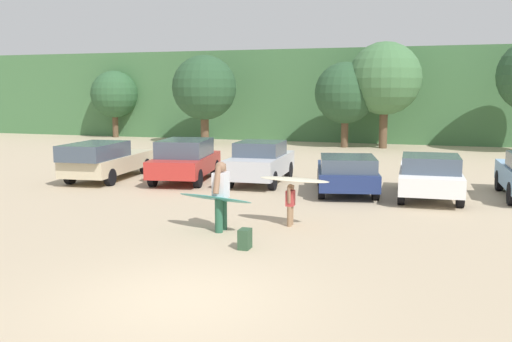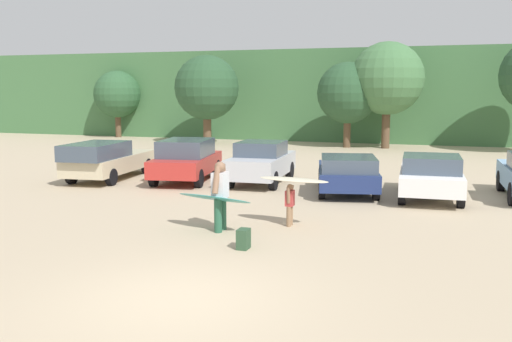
{
  "view_description": "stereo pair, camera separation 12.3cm",
  "coord_description": "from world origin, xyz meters",
  "px_view_note": "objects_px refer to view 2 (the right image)",
  "views": [
    {
      "loc": [
        4.04,
        -8.36,
        3.5
      ],
      "look_at": [
        -1.01,
        7.22,
        1.17
      ],
      "focal_mm": 40.04,
      "sensor_mm": 36.0,
      "label": 1
    },
    {
      "loc": [
        4.16,
        -8.32,
        3.5
      ],
      "look_at": [
        -1.01,
        7.22,
        1.17
      ],
      "focal_mm": 40.04,
      "sensor_mm": 36.0,
      "label": 2
    }
  ],
  "objects_px": {
    "parked_car_champagne": "(106,159)",
    "parked_car_silver": "(261,162)",
    "parked_car_red": "(186,159)",
    "parked_car_white": "(431,175)",
    "person_child": "(290,202)",
    "backpack_dropped": "(243,239)",
    "parked_car_navy": "(347,173)",
    "surfboard_teal": "(214,198)",
    "person_adult": "(220,192)",
    "surfboard_cream": "(293,180)"
  },
  "relations": [
    {
      "from": "person_child",
      "to": "parked_car_silver",
      "type": "bearing_deg",
      "value": -66.41
    },
    {
      "from": "parked_car_champagne",
      "to": "parked_car_red",
      "type": "bearing_deg",
      "value": -82.3
    },
    {
      "from": "parked_car_navy",
      "to": "parked_car_silver",
      "type": "bearing_deg",
      "value": 60.13
    },
    {
      "from": "parked_car_navy",
      "to": "parked_car_champagne",
      "type": "bearing_deg",
      "value": 78.09
    },
    {
      "from": "parked_car_navy",
      "to": "surfboard_cream",
      "type": "distance_m",
      "value": 5.28
    },
    {
      "from": "parked_car_red",
      "to": "backpack_dropped",
      "type": "height_order",
      "value": "parked_car_red"
    },
    {
      "from": "parked_car_red",
      "to": "person_adult",
      "type": "relative_size",
      "value": 2.55
    },
    {
      "from": "parked_car_champagne",
      "to": "parked_car_navy",
      "type": "bearing_deg",
      "value": -94.86
    },
    {
      "from": "person_adult",
      "to": "surfboard_cream",
      "type": "distance_m",
      "value": 1.92
    },
    {
      "from": "surfboard_teal",
      "to": "backpack_dropped",
      "type": "height_order",
      "value": "surfboard_teal"
    },
    {
      "from": "parked_car_silver",
      "to": "person_child",
      "type": "bearing_deg",
      "value": -158.74
    },
    {
      "from": "parked_car_silver",
      "to": "backpack_dropped",
      "type": "bearing_deg",
      "value": -167.42
    },
    {
      "from": "person_adult",
      "to": "backpack_dropped",
      "type": "relative_size",
      "value": 3.9
    },
    {
      "from": "parked_car_red",
      "to": "surfboard_teal",
      "type": "xyz_separation_m",
      "value": [
        4.05,
        -6.98,
        -0.01
      ]
    },
    {
      "from": "parked_car_champagne",
      "to": "parked_car_red",
      "type": "relative_size",
      "value": 1.15
    },
    {
      "from": "parked_car_white",
      "to": "surfboard_teal",
      "type": "bearing_deg",
      "value": 138.75
    },
    {
      "from": "parked_car_champagne",
      "to": "parked_car_white",
      "type": "distance_m",
      "value": 12.15
    },
    {
      "from": "parked_car_navy",
      "to": "person_child",
      "type": "relative_size",
      "value": 4.06
    },
    {
      "from": "parked_car_white",
      "to": "person_adult",
      "type": "xyz_separation_m",
      "value": [
        -4.85,
        -6.21,
        0.23
      ]
    },
    {
      "from": "person_adult",
      "to": "surfboard_teal",
      "type": "xyz_separation_m",
      "value": [
        -0.15,
        -0.06,
        -0.15
      ]
    },
    {
      "from": "parked_car_silver",
      "to": "surfboard_cream",
      "type": "bearing_deg",
      "value": -158.16
    },
    {
      "from": "parked_car_silver",
      "to": "parked_car_red",
      "type": "bearing_deg",
      "value": 95.77
    },
    {
      "from": "person_child",
      "to": "surfboard_cream",
      "type": "bearing_deg",
      "value": 155.28
    },
    {
      "from": "person_child",
      "to": "parked_car_white",
      "type": "bearing_deg",
      "value": -123.63
    },
    {
      "from": "parked_car_white",
      "to": "surfboard_teal",
      "type": "distance_m",
      "value": 8.02
    },
    {
      "from": "parked_car_champagne",
      "to": "person_adult",
      "type": "height_order",
      "value": "person_adult"
    },
    {
      "from": "parked_car_red",
      "to": "person_child",
      "type": "relative_size",
      "value": 4.07
    },
    {
      "from": "parked_car_champagne",
      "to": "backpack_dropped",
      "type": "bearing_deg",
      "value": -137.22
    },
    {
      "from": "person_child",
      "to": "backpack_dropped",
      "type": "height_order",
      "value": "person_child"
    },
    {
      "from": "person_adult",
      "to": "parked_car_navy",
      "type": "bearing_deg",
      "value": -109.25
    },
    {
      "from": "parked_car_champagne",
      "to": "parked_car_silver",
      "type": "height_order",
      "value": "parked_car_silver"
    },
    {
      "from": "person_adult",
      "to": "backpack_dropped",
      "type": "bearing_deg",
      "value": 128.62
    },
    {
      "from": "parked_car_silver",
      "to": "parked_car_white",
      "type": "xyz_separation_m",
      "value": [
        6.15,
        -1.15,
        -0.05
      ]
    },
    {
      "from": "parked_car_white",
      "to": "backpack_dropped",
      "type": "xyz_separation_m",
      "value": [
        -3.76,
        -7.56,
        -0.54
      ]
    },
    {
      "from": "parked_car_navy",
      "to": "person_adult",
      "type": "distance_m",
      "value": 6.63
    },
    {
      "from": "parked_car_white",
      "to": "person_child",
      "type": "relative_size",
      "value": 4.09
    },
    {
      "from": "parked_car_red",
      "to": "parked_car_white",
      "type": "bearing_deg",
      "value": -103.95
    },
    {
      "from": "parked_car_red",
      "to": "person_child",
      "type": "height_order",
      "value": "parked_car_red"
    },
    {
      "from": "parked_car_silver",
      "to": "person_adult",
      "type": "xyz_separation_m",
      "value": [
        1.29,
        -7.36,
        0.17
      ]
    },
    {
      "from": "parked_car_red",
      "to": "person_adult",
      "type": "height_order",
      "value": "person_adult"
    },
    {
      "from": "parked_car_navy",
      "to": "person_child",
      "type": "bearing_deg",
      "value": 160.72
    },
    {
      "from": "parked_car_champagne",
      "to": "surfboard_cream",
      "type": "distance_m",
      "value": 10.3
    },
    {
      "from": "parked_car_red",
      "to": "surfboard_cream",
      "type": "bearing_deg",
      "value": -144.88
    },
    {
      "from": "parked_car_silver",
      "to": "person_child",
      "type": "relative_size",
      "value": 3.83
    },
    {
      "from": "parked_car_champagne",
      "to": "parked_car_white",
      "type": "bearing_deg",
      "value": -95.22
    },
    {
      "from": "parked_car_white",
      "to": "person_child",
      "type": "xyz_separation_m",
      "value": [
        -3.35,
        -5.12,
        -0.14
      ]
    },
    {
      "from": "parked_car_white",
      "to": "surfboard_cream",
      "type": "bearing_deg",
      "value": 145.09
    },
    {
      "from": "person_child",
      "to": "parked_car_champagne",
      "type": "bearing_deg",
      "value": -30.62
    },
    {
      "from": "surfboard_teal",
      "to": "parked_car_red",
      "type": "bearing_deg",
      "value": -46.21
    },
    {
      "from": "parked_car_silver",
      "to": "parked_car_white",
      "type": "relative_size",
      "value": 0.94
    }
  ]
}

